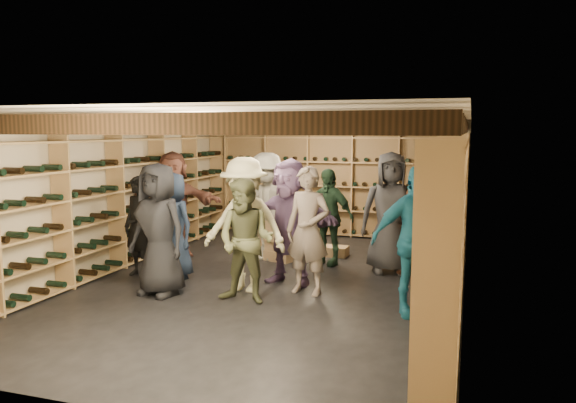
% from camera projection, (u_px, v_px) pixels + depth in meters
% --- Properties ---
extents(ground, '(8.00, 8.00, 0.00)m').
position_uv_depth(ground, '(268.00, 281.00, 8.26)').
color(ground, black).
rests_on(ground, ground).
extents(walls, '(5.52, 8.02, 2.40)m').
position_uv_depth(walls, '(268.00, 200.00, 8.11)').
color(walls, beige).
rests_on(walls, ground).
extents(ceiling, '(5.50, 8.00, 0.01)m').
position_uv_depth(ceiling, '(268.00, 117.00, 7.96)').
color(ceiling, beige).
rests_on(ceiling, walls).
extents(ceiling_joists, '(5.40, 7.12, 0.18)m').
position_uv_depth(ceiling_joists, '(268.00, 126.00, 7.98)').
color(ceiling_joists, black).
rests_on(ceiling_joists, ground).
extents(wine_rack_left, '(0.32, 7.50, 2.15)m').
position_uv_depth(wine_rack_left, '(116.00, 202.00, 8.91)').
color(wine_rack_left, '#A88851').
rests_on(wine_rack_left, ground).
extents(wine_rack_right, '(0.32, 7.50, 2.15)m').
position_uv_depth(wine_rack_right, '(453.00, 217.00, 7.34)').
color(wine_rack_right, '#A88851').
rests_on(wine_rack_right, ground).
extents(wine_rack_back, '(4.70, 0.30, 2.15)m').
position_uv_depth(wine_rack_back, '(331.00, 185.00, 11.74)').
color(wine_rack_back, '#A88851').
rests_on(wine_rack_back, ground).
extents(crate_stack_left, '(0.58, 0.49, 0.68)m').
position_uv_depth(crate_stack_left, '(281.00, 241.00, 9.52)').
color(crate_stack_left, tan).
rests_on(crate_stack_left, ground).
extents(crate_stack_right, '(0.58, 0.46, 0.51)m').
position_uv_depth(crate_stack_right, '(268.00, 239.00, 10.16)').
color(crate_stack_right, tan).
rests_on(crate_stack_right, ground).
extents(crate_loose, '(0.51, 0.35, 0.17)m').
position_uv_depth(crate_loose, '(333.00, 251.00, 9.91)').
color(crate_loose, tan).
rests_on(crate_loose, ground).
extents(person_0, '(0.96, 0.73, 1.78)m').
position_uv_depth(person_0, '(159.00, 230.00, 7.49)').
color(person_0, black).
rests_on(person_0, ground).
extents(person_1, '(0.64, 0.51, 1.53)m').
position_uv_depth(person_1, '(139.00, 226.00, 8.46)').
color(person_1, black).
rests_on(person_1, ground).
extents(person_2, '(0.81, 0.64, 1.61)m').
position_uv_depth(person_2, '(246.00, 241.00, 7.16)').
color(person_2, '#515637').
rests_on(person_2, ground).
extents(person_3, '(1.21, 0.72, 1.85)m').
position_uv_depth(person_3, '(245.00, 225.00, 7.68)').
color(person_3, beige).
rests_on(person_3, ground).
extents(person_4, '(1.15, 0.80, 1.81)m').
position_uv_depth(person_4, '(415.00, 241.00, 6.66)').
color(person_4, '#1A6482').
rests_on(person_4, ground).
extents(person_5, '(1.79, 1.16, 1.85)m').
position_uv_depth(person_5, '(173.00, 204.00, 9.85)').
color(person_5, brown).
rests_on(person_5, ground).
extents(person_6, '(0.88, 0.68, 1.60)m').
position_uv_depth(person_6, '(172.00, 226.00, 8.31)').
color(person_6, '#1B283F').
rests_on(person_6, ground).
extents(person_7, '(0.69, 0.52, 1.73)m').
position_uv_depth(person_7, '(308.00, 231.00, 7.54)').
color(person_7, gray).
rests_on(person_7, ground).
extents(person_8, '(0.97, 0.81, 1.81)m').
position_uv_depth(person_8, '(427.00, 218.00, 8.40)').
color(person_8, '#4C2819').
rests_on(person_8, ground).
extents(person_9, '(1.29, 0.88, 1.83)m').
position_uv_depth(person_9, '(267.00, 207.00, 9.53)').
color(person_9, '#9D9C90').
rests_on(person_9, ground).
extents(person_10, '(1.00, 0.61, 1.59)m').
position_uv_depth(person_10, '(327.00, 217.00, 9.21)').
color(person_10, '#25462F').
rests_on(person_10, ground).
extents(person_11, '(1.76, 0.88, 1.81)m').
position_uv_depth(person_11, '(289.00, 221.00, 8.04)').
color(person_11, slate).
rests_on(person_11, ground).
extents(person_12, '(1.05, 0.83, 1.88)m').
position_uv_depth(person_12, '(390.00, 213.00, 8.67)').
color(person_12, '#34353A').
rests_on(person_12, ground).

